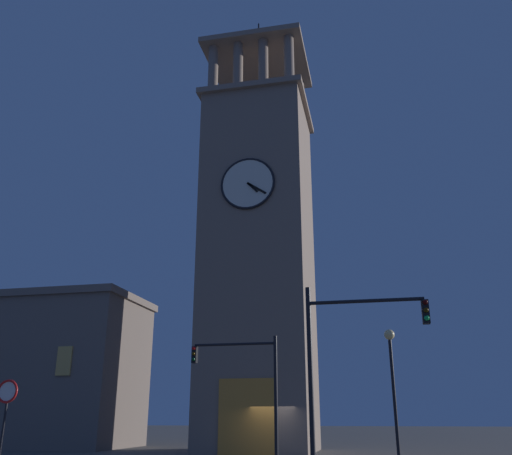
% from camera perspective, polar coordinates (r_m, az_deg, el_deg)
% --- Properties ---
extents(clocktower, '(7.22, 7.38, 30.91)m').
position_cam_1_polar(clocktower, '(36.25, 0.32, -2.91)').
color(clocktower, gray).
rests_on(clocktower, ground_plane).
extents(traffic_signal_near, '(3.88, 0.41, 6.05)m').
position_cam_1_polar(traffic_signal_near, '(17.90, 9.58, -12.47)').
color(traffic_signal_near, black).
rests_on(traffic_signal_near, ground_plane).
extents(traffic_signal_mid, '(3.94, 0.41, 5.40)m').
position_cam_1_polar(traffic_signal_mid, '(24.98, -1.01, -15.27)').
color(traffic_signal_mid, black).
rests_on(traffic_signal_mid, ground_plane).
extents(street_lamp, '(0.44, 0.44, 5.52)m').
position_cam_1_polar(street_lamp, '(24.28, 14.07, -14.31)').
color(street_lamp, black).
rests_on(street_lamp, ground_plane).
extents(no_horn_sign, '(0.78, 0.14, 3.17)m').
position_cam_1_polar(no_horn_sign, '(20.92, -24.67, -16.11)').
color(no_horn_sign, black).
rests_on(no_horn_sign, ground_plane).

